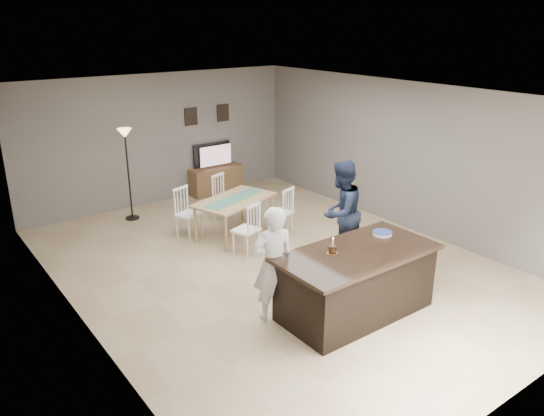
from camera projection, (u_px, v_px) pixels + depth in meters
floor at (274, 265)px, 8.50m from camera, size 8.00×8.00×0.00m
room_shell at (274, 164)px, 7.93m from camera, size 8.00×8.00×8.00m
kitchen_island at (356, 282)px, 6.98m from camera, size 2.15×1.10×0.90m
tv_console at (216, 180)px, 11.92m from camera, size 1.20×0.40×0.60m
television at (214, 155)px, 11.78m from camera, size 0.91×0.12×0.53m
tv_screen_glow at (216, 155)px, 11.72m from camera, size 0.78×0.00×0.78m
picture_frames at (207, 115)px, 11.55m from camera, size 1.10×0.02×0.38m
doorway at (159, 317)px, 4.66m from camera, size 0.00×2.10×2.65m
woman at (273, 264)px, 6.76m from camera, size 0.64×0.50×1.55m
man at (341, 212)px, 8.37m from camera, size 0.95×0.82×1.68m
birthday_cake at (333, 249)px, 6.76m from camera, size 0.14×0.14×0.22m
plate_stack at (382, 233)px, 7.35m from camera, size 0.27×0.27×0.04m
dining_table at (235, 205)px, 9.48m from camera, size 1.87×2.03×0.91m
floor_lamp at (126, 150)px, 10.00m from camera, size 0.27×0.27×1.80m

